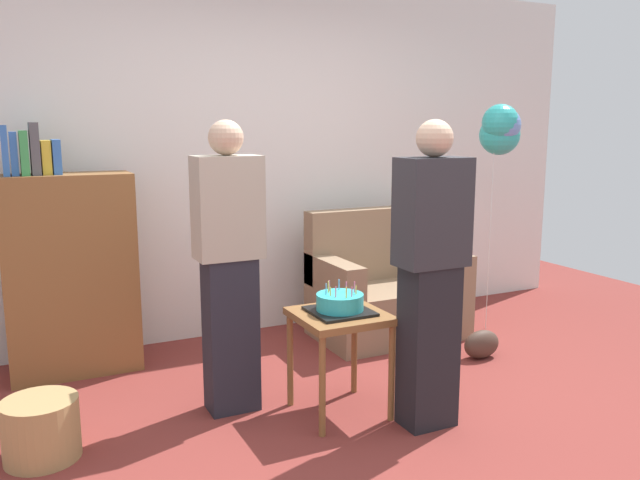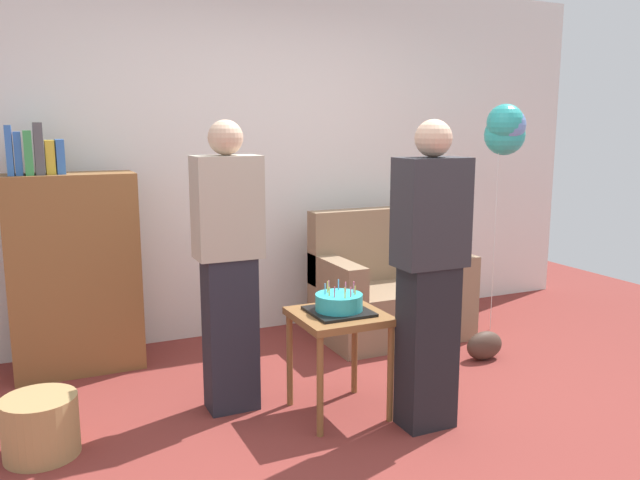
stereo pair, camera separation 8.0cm
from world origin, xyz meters
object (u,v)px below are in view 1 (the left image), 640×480
object	(u,v)px
person_holding_cake	(430,274)
wicker_basket	(41,429)
birthday_cake	(340,304)
handbag	(482,344)
balloon_bunch	(501,128)
side_table	(340,328)
couch	(385,291)
bookshelf	(70,271)
person_blowing_candles	(229,266)

from	to	relation	value
person_holding_cake	wicker_basket	bearing A→B (deg)	-1.73
birthday_cake	handbag	size ratio (longest dim) A/B	1.14
person_holding_cake	balloon_bunch	xyz separation A→B (m)	(1.45, 1.16, 0.74)
side_table	handbag	size ratio (longest dim) A/B	2.09
couch	balloon_bunch	size ratio (longest dim) A/B	0.63
bookshelf	balloon_bunch	xyz separation A→B (m)	(3.08, -0.47, 0.90)
birthday_cake	handbag	xyz separation A→B (m)	(1.29, 0.33, -0.53)
handbag	balloon_bunch	size ratio (longest dim) A/B	0.16
couch	handbag	xyz separation A→B (m)	(0.33, -0.76, -0.24)
birthday_cake	person_blowing_candles	xyz separation A→B (m)	(-0.53, 0.32, 0.20)
couch	wicker_basket	bearing A→B (deg)	-160.10
wicker_basket	birthday_cake	bearing A→B (deg)	-6.76
side_table	wicker_basket	bearing A→B (deg)	173.24
person_blowing_candles	balloon_bunch	distance (m)	2.50
couch	person_blowing_candles	world-z (taller)	person_blowing_candles
bookshelf	side_table	bearing A→B (deg)	-45.61
handbag	balloon_bunch	world-z (taller)	balloon_bunch
balloon_bunch	side_table	bearing A→B (deg)	-155.32
bookshelf	person_holding_cake	size ratio (longest dim) A/B	0.99
person_holding_cake	balloon_bunch	world-z (taller)	balloon_bunch
bookshelf	person_holding_cake	xyz separation A→B (m)	(1.64, -1.63, 0.15)
bookshelf	person_blowing_candles	xyz separation A→B (m)	(0.75, -0.99, 0.15)
handbag	birthday_cake	bearing A→B (deg)	-165.70
handbag	couch	bearing A→B (deg)	113.52
birthday_cake	wicker_basket	distance (m)	1.62
handbag	person_blowing_candles	bearing A→B (deg)	-179.62
person_blowing_candles	handbag	xyz separation A→B (m)	(1.81, 0.01, -0.73)
birthday_cake	handbag	bearing A→B (deg)	14.30
wicker_basket	bookshelf	bearing A→B (deg)	77.11
couch	person_blowing_candles	xyz separation A→B (m)	(-1.48, -0.77, 0.49)
person_blowing_candles	balloon_bunch	size ratio (longest dim) A/B	0.93
side_table	person_holding_cake	world-z (taller)	person_holding_cake
wicker_basket	handbag	distance (m)	2.83
person_holding_cake	balloon_bunch	size ratio (longest dim) A/B	0.93
wicker_basket	handbag	xyz separation A→B (m)	(2.82, 0.15, -0.05)
couch	birthday_cake	size ratio (longest dim) A/B	3.44
person_blowing_candles	person_holding_cake	bearing A→B (deg)	-37.36
person_holding_cake	person_blowing_candles	bearing A→B (deg)	-22.67
wicker_basket	balloon_bunch	size ratio (longest dim) A/B	0.20
birthday_cake	handbag	world-z (taller)	birthday_cake
birthday_cake	balloon_bunch	xyz separation A→B (m)	(1.81, 0.83, 0.94)
couch	wicker_basket	size ratio (longest dim) A/B	3.06
side_table	birthday_cake	xyz separation A→B (m)	(0.00, 0.00, 0.14)
bookshelf	handbag	size ratio (longest dim) A/B	5.77
side_table	person_blowing_candles	world-z (taller)	person_blowing_candles
person_blowing_candles	bookshelf	bearing A→B (deg)	125.87
couch	handbag	world-z (taller)	couch
side_table	balloon_bunch	distance (m)	2.26
bookshelf	handbag	world-z (taller)	bookshelf
balloon_bunch	person_holding_cake	bearing A→B (deg)	-141.30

